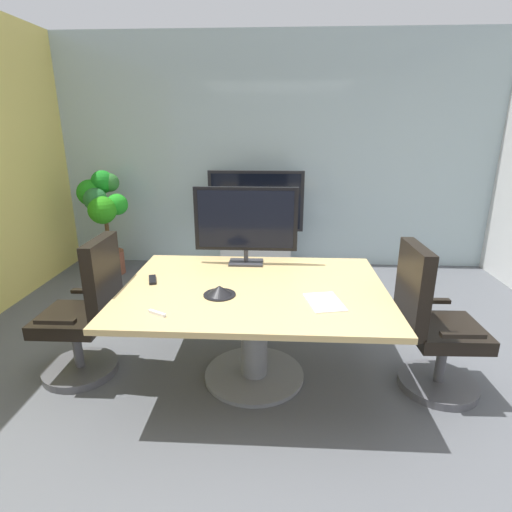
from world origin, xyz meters
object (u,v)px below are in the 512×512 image
object	(u,v)px
office_chair_right	(432,332)
remote_control	(152,280)
potted_plant	(103,210)
conference_phone	(219,291)
office_chair_left	(86,320)
wall_display_unit	(256,238)
tv_monitor	(246,221)
conference_table	(254,309)

from	to	relation	value
office_chair_right	remote_control	distance (m)	2.05
potted_plant	conference_phone	distance (m)	2.92
office_chair_left	office_chair_right	world-z (taller)	same
conference_phone	potted_plant	bearing A→B (deg)	127.63
office_chair_left	potted_plant	world-z (taller)	potted_plant
wall_display_unit	potted_plant	bearing A→B (deg)	-172.95
office_chair_right	wall_display_unit	size ratio (longest dim) A/B	0.83
conference_phone	tv_monitor	bearing A→B (deg)	79.13
conference_table	office_chair_left	bearing A→B (deg)	-178.95
tv_monitor	remote_control	distance (m)	0.87
wall_display_unit	tv_monitor	bearing A→B (deg)	-89.48
office_chair_left	conference_phone	distance (m)	1.10
tv_monitor	office_chair_left	bearing A→B (deg)	-155.35
office_chair_left	conference_phone	world-z (taller)	office_chair_left
tv_monitor	remote_control	world-z (taller)	tv_monitor
office_chair_right	remote_control	size ratio (longest dim) A/B	6.41
office_chair_right	remote_control	xyz separation A→B (m)	(-2.03, 0.14, 0.30)
office_chair_left	remote_control	xyz separation A→B (m)	(0.50, 0.10, 0.30)
conference_table	office_chair_left	xyz separation A→B (m)	(-1.26, -0.02, -0.12)
office_chair_left	office_chair_right	size ratio (longest dim) A/B	1.00
potted_plant	wall_display_unit	bearing A→B (deg)	7.05
conference_table	conference_phone	bearing A→B (deg)	-144.42
tv_monitor	remote_control	xyz separation A→B (m)	(-0.66, -0.44, -0.35)
conference_table	tv_monitor	distance (m)	0.75
office_chair_right	office_chair_left	bearing A→B (deg)	87.40
wall_display_unit	office_chair_right	bearing A→B (deg)	-60.65
office_chair_right	potted_plant	xyz separation A→B (m)	(-3.27, 2.22, 0.38)
potted_plant	office_chair_left	bearing A→B (deg)	-71.12
tv_monitor	remote_control	size ratio (longest dim) A/B	4.94
office_chair_left	potted_plant	bearing A→B (deg)	-161.44
conference_table	potted_plant	bearing A→B (deg)	133.06
potted_plant	tv_monitor	bearing A→B (deg)	-40.57
conference_table	office_chair_left	size ratio (longest dim) A/B	1.72
tv_monitor	potted_plant	xyz separation A→B (m)	(-1.91, 1.64, -0.26)
conference_table	remote_control	world-z (taller)	remote_control
tv_monitor	potted_plant	bearing A→B (deg)	139.43
conference_phone	remote_control	world-z (taller)	conference_phone
remote_control	tv_monitor	bearing A→B (deg)	15.36
tv_monitor	conference_phone	distance (m)	0.76
tv_monitor	conference_phone	world-z (taller)	tv_monitor
conference_table	potted_plant	world-z (taller)	potted_plant
potted_plant	conference_phone	xyz separation A→B (m)	(1.78, -2.31, -0.06)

